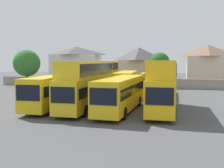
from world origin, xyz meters
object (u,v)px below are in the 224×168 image
bus_1 (53,90)px  bus_4 (163,83)px  bus_3 (121,92)px  house_terrace_right (207,64)px  bus_5 (101,76)px  bus_7 (153,82)px  tree_left_of_lot (27,63)px  house_terrace_left (76,65)px  bus_6 (126,82)px  house_terrace_centre (139,65)px  bus_2 (87,82)px  tree_behind_wall (160,63)px

bus_1 → bus_4: size_ratio=0.94×
bus_3 → house_terrace_right: (11.24, 33.27, 2.32)m
bus_4 → bus_5: size_ratio=0.96×
bus_7 → tree_left_of_lot: tree_left_of_lot is taller
tree_left_of_lot → bus_1: bearing=-53.4°
bus_1 → bus_5: bearing=171.8°
bus_5 → house_terrace_left: size_ratio=1.14×
bus_3 → bus_7: bearing=174.0°
bus_1 → bus_6: bus_1 is taller
bus_6 → house_terrace_centre: size_ratio=1.40×
bus_1 → bus_3: bearing=87.3°
bus_2 → house_terrace_centre: bearing=179.4°
bus_1 → bus_5: bus_5 is taller
bus_7 → house_terrace_right: house_terrace_right is taller
bus_3 → bus_6: bus_6 is taller
house_terrace_left → house_terrace_right: bearing=2.7°
bus_4 → house_terrace_left: bearing=-146.6°
house_terrace_centre → bus_5: bearing=-99.1°
tree_behind_wall → bus_6: bearing=-107.5°
house_terrace_centre → tree_left_of_lot: size_ratio=1.17×
tree_left_of_lot → bus_3: bearing=-42.3°
bus_5 → bus_6: 4.04m
bus_3 → tree_behind_wall: (2.02, 26.03, 2.73)m
bus_6 → tree_left_of_lot: tree_left_of_lot is taller
house_terrace_right → house_terrace_left: bearing=-177.3°
bus_1 → bus_7: bearing=142.5°
bus_1 → house_terrace_centre: house_terrace_centre is taller
bus_3 → bus_4: bus_4 is taller
house_terrace_left → house_terrace_centre: size_ratio=1.26×
bus_4 → tree_behind_wall: (-1.97, 25.23, 1.82)m
bus_6 → tree_left_of_lot: bearing=-113.1°
bus_4 → bus_6: size_ratio=0.99×
bus_6 → bus_7: bearing=85.9°
bus_6 → tree_left_of_lot: 21.94m
bus_7 → tree_behind_wall: bearing=179.3°
bus_3 → house_terrace_right: 35.19m
bus_6 → tree_behind_wall: bearing=158.8°
bus_3 → house_terrace_centre: 33.05m
tree_left_of_lot → tree_behind_wall: bearing=12.6°
bus_6 → house_terrace_left: house_terrace_left is taller
bus_3 → house_terrace_centre: house_terrace_centre is taller
bus_1 → tree_left_of_lot: 25.70m
bus_7 → house_terrace_centre: house_terrace_centre is taller
bus_7 → house_terrace_centre: size_ratio=1.33×
bus_1 → house_terrace_centre: bearing=169.7°
bus_4 → bus_6: (-6.01, 12.46, -0.89)m
bus_2 → tree_behind_wall: bearing=168.4°
bus_1 → tree_left_of_lot: tree_left_of_lot is taller
bus_2 → bus_5: bus_2 is taller
bus_7 → tree_left_of_lot: size_ratio=1.55×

